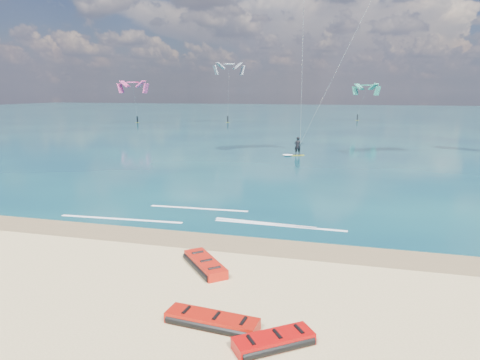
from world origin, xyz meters
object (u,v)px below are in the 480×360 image
at_px(kitesurfer_main, 318,57).
at_px(packed_kite_right, 274,346).
at_px(packed_kite_left, 212,326).
at_px(packed_kite_mid, 205,268).

bearing_deg(kitesurfer_main, packed_kite_right, -114.63).
bearing_deg(kitesurfer_main, packed_kite_left, -118.14).
relative_size(packed_kite_mid, kitesurfer_main, 0.15).
xyz_separation_m(packed_kite_left, packed_kite_mid, (-1.59, 3.96, 0.00)).
bearing_deg(packed_kite_mid, packed_kite_left, -19.07).
height_order(packed_kite_mid, kitesurfer_main, kitesurfer_main).
relative_size(packed_kite_mid, packed_kite_right, 1.19).
xyz_separation_m(packed_kite_right, kitesurfer_main, (-1.62, 32.64, 10.10)).
bearing_deg(packed_kite_right, packed_kite_mid, 92.05).
distance_m(packed_kite_mid, packed_kite_right, 5.79).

